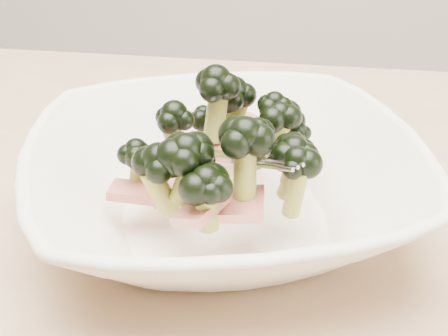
# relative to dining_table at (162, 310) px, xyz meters

# --- Properties ---
(dining_table) EXTENTS (1.20, 0.80, 0.75)m
(dining_table) POSITION_rel_dining_table_xyz_m (0.00, 0.00, 0.00)
(dining_table) COLOR tan
(dining_table) RESTS_ON ground
(broccoli_dish) EXTENTS (0.39, 0.39, 0.12)m
(broccoli_dish) POSITION_rel_dining_table_xyz_m (0.06, 0.00, 0.14)
(broccoli_dish) COLOR #F0E3CB
(broccoli_dish) RESTS_ON dining_table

